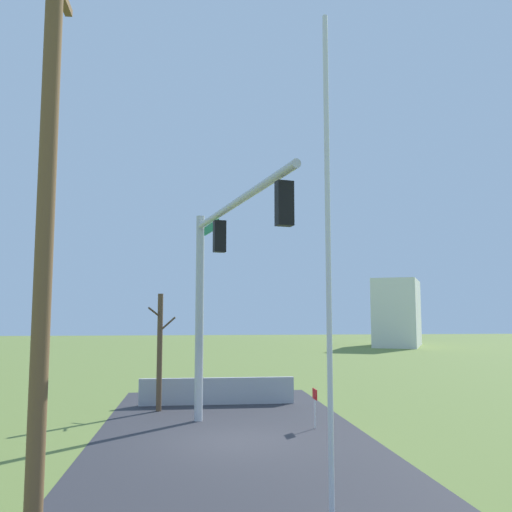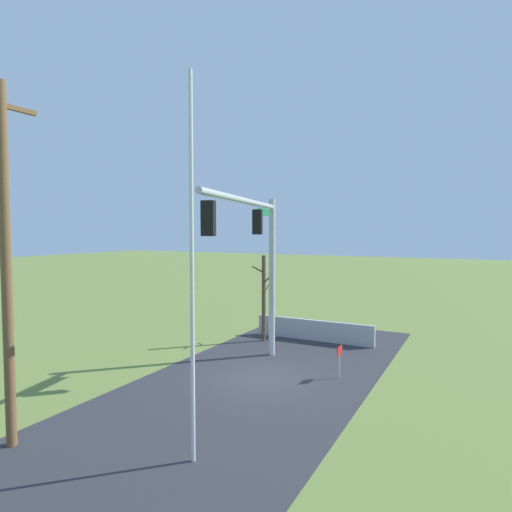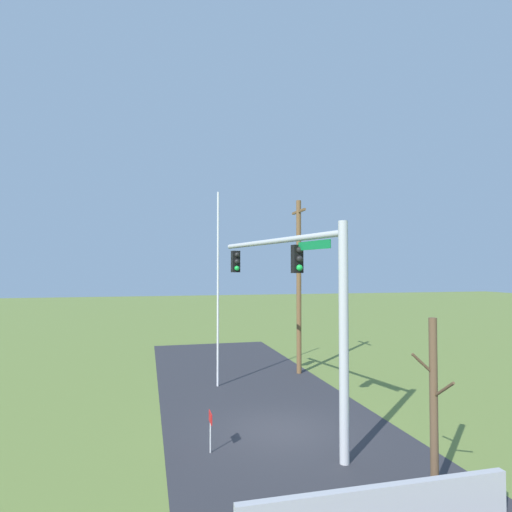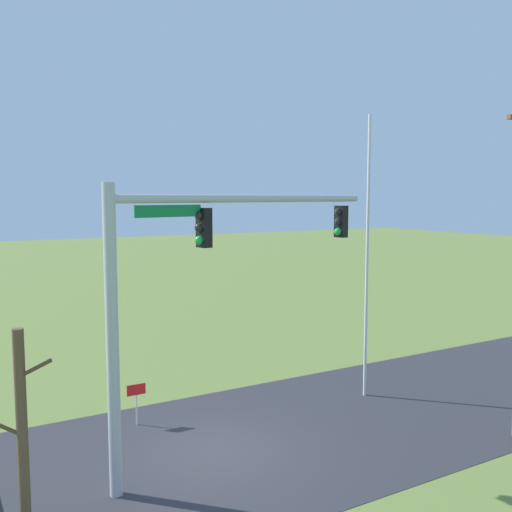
{
  "view_description": "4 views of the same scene",
  "coord_description": "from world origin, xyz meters",
  "px_view_note": "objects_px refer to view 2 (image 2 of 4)",
  "views": [
    {
      "loc": [
        -15.84,
        1.23,
        3.54
      ],
      "look_at": [
        -1.75,
        -0.43,
        5.06
      ],
      "focal_mm": 38.4,
      "sensor_mm": 36.0,
      "label": 1
    },
    {
      "loc": [
        -14.52,
        -7.3,
        5.55
      ],
      "look_at": [
        -1.27,
        -0.45,
        4.69
      ],
      "focal_mm": 30.78,
      "sensor_mm": 36.0,
      "label": 2
    },
    {
      "loc": [
        14.54,
        -4.54,
        5.51
      ],
      "look_at": [
        -1.5,
        -0.53,
        6.04
      ],
      "focal_mm": 30.62,
      "sensor_mm": 36.0,
      "label": 3
    },
    {
      "loc": [
        6.31,
        13.0,
        6.63
      ],
      "look_at": [
        -0.9,
        0.5,
        5.13
      ],
      "focal_mm": 40.05,
      "sensor_mm": 36.0,
      "label": 4
    }
  ],
  "objects_px": {
    "utility_pole": "(6,261)",
    "bare_tree": "(264,297)",
    "open_sign": "(340,355)",
    "flagpole": "(192,270)",
    "signal_mast": "(259,247)"
  },
  "relations": [
    {
      "from": "flagpole",
      "to": "open_sign",
      "type": "bearing_deg",
      "value": -10.68
    },
    {
      "from": "utility_pole",
      "to": "signal_mast",
      "type": "bearing_deg",
      "value": -19.31
    },
    {
      "from": "signal_mast",
      "to": "open_sign",
      "type": "distance_m",
      "value": 5.12
    },
    {
      "from": "signal_mast",
      "to": "open_sign",
      "type": "xyz_separation_m",
      "value": [
        0.6,
        -3.1,
        -4.02
      ]
    },
    {
      "from": "utility_pole",
      "to": "bare_tree",
      "type": "distance_m",
      "value": 12.96
    },
    {
      "from": "signal_mast",
      "to": "bare_tree",
      "type": "height_order",
      "value": "signal_mast"
    },
    {
      "from": "flagpole",
      "to": "open_sign",
      "type": "relative_size",
      "value": 7.59
    },
    {
      "from": "flagpole",
      "to": "utility_pole",
      "type": "relative_size",
      "value": 1.0
    },
    {
      "from": "flagpole",
      "to": "open_sign",
      "type": "xyz_separation_m",
      "value": [
        7.41,
        -1.4,
        -3.72
      ]
    },
    {
      "from": "utility_pole",
      "to": "flagpole",
      "type": "bearing_deg",
      "value": -71.8
    },
    {
      "from": "flagpole",
      "to": "utility_pole",
      "type": "height_order",
      "value": "utility_pole"
    },
    {
      "from": "utility_pole",
      "to": "open_sign",
      "type": "xyz_separation_m",
      "value": [
        8.93,
        -6.02,
        -3.89
      ]
    },
    {
      "from": "utility_pole",
      "to": "open_sign",
      "type": "relative_size",
      "value": 7.59
    },
    {
      "from": "signal_mast",
      "to": "utility_pole",
      "type": "relative_size",
      "value": 0.9
    },
    {
      "from": "bare_tree",
      "to": "flagpole",
      "type": "bearing_deg",
      "value": -161.96
    }
  ]
}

